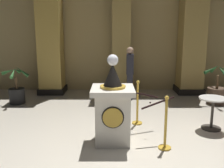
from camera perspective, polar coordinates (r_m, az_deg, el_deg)
ground_plane at (r=4.79m, az=3.65°, el=-14.84°), size 11.78×11.78×0.00m
back_wall at (r=9.28m, az=1.76°, el=11.23°), size 11.78×0.16×4.08m
pedestal_clock at (r=4.92m, az=0.00°, el=-5.65°), size 0.81×0.81×1.73m
stanchion_near at (r=4.85m, az=11.72°, el=-10.18°), size 0.24×0.24×1.02m
stanchion_far at (r=5.99m, az=5.54°, el=-5.54°), size 0.24×0.24×1.04m
velvet_rope at (r=5.28m, az=8.43°, el=-3.24°), size 0.86×0.88×0.22m
column_left at (r=8.97m, az=-13.85°, el=10.26°), size 0.92×0.92×3.91m
column_right at (r=9.14m, az=17.31°, el=10.10°), size 0.94×0.94×3.91m
column_centre_rear at (r=8.73m, az=1.88°, el=10.56°), size 0.73×0.73×3.91m
potted_palm_left at (r=8.12m, az=-20.73°, el=-1.74°), size 0.84×0.84×1.14m
potted_palm_right at (r=8.22m, az=22.22°, el=-1.77°), size 0.90×0.89×1.19m
bystander_guest at (r=8.01m, az=3.85°, el=2.72°), size 0.23×0.37×1.65m
cafe_table at (r=6.04m, az=21.45°, el=-5.23°), size 0.61×0.61×0.72m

